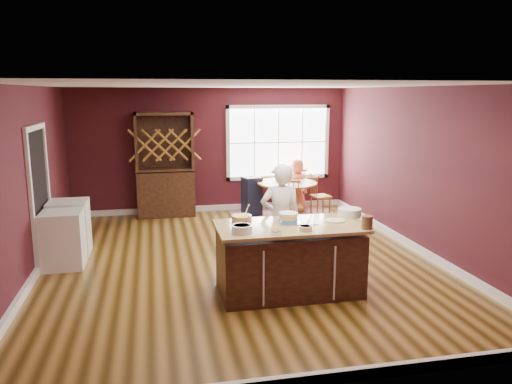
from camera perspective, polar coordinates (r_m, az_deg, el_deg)
room_shell at (r=7.57m, az=-1.99°, el=1.80°), size 7.00×7.00×7.00m
window at (r=11.23m, az=2.55°, el=5.69°), size 2.36×0.10×1.66m
doorway at (r=8.29m, az=-23.40°, el=-0.58°), size 0.08×1.26×2.13m
kitchen_island at (r=6.61m, az=3.81°, el=-7.80°), size 1.90×0.99×0.92m
dining_table at (r=10.51m, az=3.56°, el=-0.04°), size 1.25×1.25×0.75m
baker at (r=7.20m, az=2.84°, el=-3.10°), size 0.61×0.42×1.62m
layer_cake at (r=6.54m, az=3.74°, el=-2.97°), size 0.35×0.35×0.14m
bowl_blue at (r=6.09m, az=-1.61°, el=-4.24°), size 0.25×0.25×0.10m
bowl_yellow at (r=6.55m, az=-1.65°, el=-3.11°), size 0.27×0.27×0.10m
bowl_pink at (r=6.03m, az=2.30°, el=-4.64°), size 0.14×0.14×0.05m
bowl_olive at (r=6.22m, az=5.68°, el=-4.14°), size 0.16×0.16×0.06m
drinking_glass at (r=6.49m, az=6.92°, el=-3.07°), size 0.08×0.08×0.16m
dinner_plate at (r=6.72m, az=9.04°, el=-3.24°), size 0.26×0.26×0.02m
white_tub at (r=7.00m, az=10.64°, el=-2.31°), size 0.32×0.32×0.11m
stoneware_crock at (r=6.41m, az=12.59°, el=-3.41°), size 0.14×0.14×0.17m
rug at (r=10.62m, az=3.53°, el=-2.84°), size 2.30×1.80×0.01m
chair_east at (r=10.77m, az=7.40°, el=-0.27°), size 0.42×0.43×0.91m
chair_south at (r=9.68m, az=4.15°, el=-1.46°), size 0.44×0.43×0.93m
chair_north at (r=11.36m, az=4.49°, el=0.44°), size 0.48×0.47×0.92m
seated_woman at (r=11.01m, az=4.66°, el=0.77°), size 0.62×0.45×1.18m
high_chair at (r=10.67m, az=-0.49°, el=-0.38°), size 0.43×0.43×0.87m
toddler at (r=10.62m, az=-0.82°, el=1.62°), size 0.18×0.14×0.26m
table_plate at (r=10.47m, az=4.95°, el=1.14°), size 0.20×0.20×0.01m
table_cup at (r=10.57m, az=2.58°, el=1.51°), size 0.16×0.16×0.10m
hutch at (r=10.69m, az=-10.35°, el=3.07°), size 1.20×0.50×2.20m
washer at (r=8.06m, az=-21.21°, el=-5.10°), size 0.59×0.57×0.86m
dryer at (r=8.67m, az=-20.55°, el=-3.84°), size 0.61×0.59×0.89m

